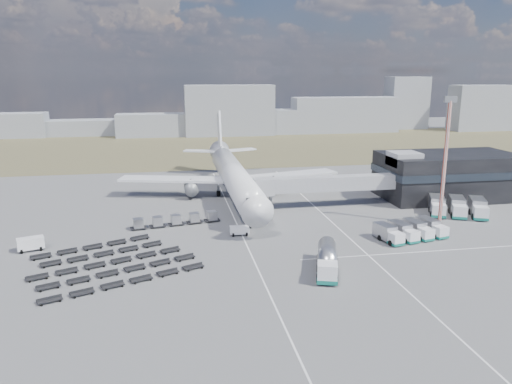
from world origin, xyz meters
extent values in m
plane|color=#565659|center=(0.00, 0.00, 0.00)|extent=(420.00, 420.00, 0.00)
cube|color=brown|center=(0.00, 110.00, 0.01)|extent=(420.00, 90.00, 0.01)
cube|color=silver|center=(-2.00, 5.00, 0.01)|extent=(0.25, 110.00, 0.01)
cube|color=silver|center=(16.00, 5.00, 0.01)|extent=(0.25, 110.00, 0.01)
cube|color=silver|center=(25.00, -8.00, 0.01)|extent=(40.00, 0.25, 0.01)
cube|color=black|center=(48.00, 24.00, 5.00)|extent=(30.00, 16.00, 10.00)
cube|color=#262D38|center=(48.00, 24.00, 6.20)|extent=(30.40, 16.40, 1.60)
cube|color=#939399|center=(36.00, 22.00, 9.50)|extent=(6.00, 6.00, 3.00)
cube|color=#939399|center=(18.10, 20.50, 5.10)|extent=(29.80, 3.00, 3.00)
cube|color=#939399|center=(4.70, 20.00, 5.10)|extent=(4.00, 3.60, 3.40)
cylinder|color=slate|center=(6.20, 20.50, 2.55)|extent=(0.70, 0.70, 5.10)
cylinder|color=black|center=(6.20, 20.50, 0.45)|extent=(1.40, 0.90, 1.40)
cylinder|color=white|center=(0.00, 30.00, 5.30)|extent=(5.60, 48.00, 5.60)
cone|color=white|center=(0.00, 3.50, 5.30)|extent=(5.60, 5.00, 5.60)
cone|color=white|center=(0.00, 58.00, 6.10)|extent=(5.60, 8.00, 5.60)
cube|color=black|center=(0.00, 5.50, 6.10)|extent=(2.20, 2.00, 0.80)
cube|color=white|center=(-13.00, 35.00, 4.10)|extent=(25.59, 11.38, 0.50)
cube|color=white|center=(13.00, 35.00, 4.10)|extent=(25.59, 11.38, 0.50)
cylinder|color=slate|center=(-9.50, 33.00, 2.40)|extent=(3.00, 5.00, 3.00)
cylinder|color=slate|center=(9.50, 33.00, 2.40)|extent=(3.00, 5.00, 3.00)
cube|color=white|center=(-5.50, 60.00, 6.50)|extent=(9.49, 5.63, 0.35)
cube|color=white|center=(5.50, 60.00, 6.50)|extent=(9.49, 5.63, 0.35)
cube|color=white|center=(0.00, 61.00, 11.80)|extent=(0.50, 9.06, 11.45)
cylinder|color=slate|center=(0.00, 9.00, 1.25)|extent=(0.50, 0.50, 2.50)
cylinder|color=slate|center=(-3.20, 34.00, 1.25)|extent=(0.60, 0.60, 2.50)
cylinder|color=slate|center=(3.20, 34.00, 1.25)|extent=(0.60, 0.60, 2.50)
cylinder|color=black|center=(0.00, 9.00, 0.50)|extent=(0.50, 1.20, 1.20)
cube|color=gray|center=(-80.83, 153.55, 5.18)|extent=(29.42, 12.00, 10.36)
cube|color=gray|center=(-55.94, 155.70, 3.42)|extent=(54.16, 12.00, 6.84)
cube|color=gray|center=(-14.55, 146.69, 4.91)|extent=(43.29, 12.00, 9.83)
cube|color=gray|center=(12.95, 144.55, 11.02)|extent=(39.07, 12.00, 22.05)
cube|color=gray|center=(42.58, 146.81, 5.44)|extent=(23.18, 12.00, 10.87)
cube|color=gray|center=(67.53, 146.76, 8.08)|extent=(49.16, 12.00, 16.15)
cube|color=gray|center=(103.08, 157.10, 12.62)|extent=(19.17, 12.00, 25.23)
cube|color=gray|center=(134.77, 142.97, 10.73)|extent=(29.00, 12.00, 21.45)
cube|color=white|center=(6.38, -16.98, 1.61)|extent=(3.34, 3.34, 2.56)
cube|color=#136B5E|center=(6.38, -16.98, 0.61)|extent=(3.48, 3.48, 0.56)
cylinder|color=#A7A7AB|center=(8.00, -11.78, 2.11)|extent=(5.14, 8.78, 2.78)
cube|color=slate|center=(8.00, -11.78, 0.83)|extent=(5.03, 8.75, 0.39)
cylinder|color=black|center=(7.50, -13.37, 0.56)|extent=(3.12, 2.03, 1.22)
cube|color=white|center=(-2.44, 5.40, 0.75)|extent=(3.43, 2.00, 1.51)
cube|color=white|center=(-36.44, 3.40, 1.09)|extent=(4.39, 3.00, 2.17)
cube|color=white|center=(10.34, 38.11, 1.79)|extent=(4.18, 7.14, 3.12)
cube|color=#136B5E|center=(10.34, 38.11, 0.50)|extent=(4.32, 7.27, 0.50)
cube|color=white|center=(22.27, -4.45, 1.18)|extent=(2.46, 2.39, 1.99)
cube|color=#136B5E|center=(22.27, -4.45, 0.41)|extent=(2.57, 2.50, 0.41)
cube|color=#A7A7AB|center=(21.59, -1.36, 1.54)|extent=(3.02, 4.53, 2.35)
cube|color=white|center=(25.27, -3.79, 1.18)|extent=(2.46, 2.39, 1.99)
cube|color=#136B5E|center=(25.27, -3.79, 0.41)|extent=(2.57, 2.50, 0.41)
cube|color=#A7A7AB|center=(24.59, -0.69, 1.54)|extent=(3.02, 4.53, 2.35)
cube|color=white|center=(28.28, -3.12, 1.18)|extent=(2.46, 2.39, 1.99)
cube|color=#136B5E|center=(28.28, -3.12, 0.41)|extent=(2.57, 2.50, 0.41)
cube|color=#A7A7AB|center=(27.59, -0.03, 1.54)|extent=(3.02, 4.53, 2.35)
cube|color=white|center=(31.28, -2.46, 1.18)|extent=(2.46, 2.39, 1.99)
cube|color=#136B5E|center=(31.28, -2.46, 0.41)|extent=(2.57, 2.50, 0.41)
cube|color=#A7A7AB|center=(30.60, 0.63, 1.54)|extent=(3.02, 4.53, 2.35)
cube|color=white|center=(37.50, 9.17, 1.47)|extent=(3.37, 3.31, 2.48)
cube|color=#136B5E|center=(37.50, 9.17, 0.51)|extent=(3.52, 3.46, 0.51)
cube|color=#A7A7AB|center=(39.08, 12.79, 1.92)|extent=(4.56, 5.84, 2.93)
cube|color=white|center=(41.02, 7.64, 1.47)|extent=(3.37, 3.31, 2.48)
cube|color=#136B5E|center=(41.02, 7.64, 0.51)|extent=(3.52, 3.46, 0.51)
cube|color=#A7A7AB|center=(42.60, 11.26, 1.92)|extent=(4.56, 5.84, 2.93)
cube|color=white|center=(44.54, 6.10, 1.47)|extent=(3.37, 3.31, 2.48)
cube|color=#136B5E|center=(44.54, 6.10, 0.51)|extent=(3.52, 3.46, 0.51)
cube|color=#A7A7AB|center=(46.12, 9.73, 1.92)|extent=(4.56, 5.84, 2.93)
cube|color=black|center=(-20.05, 11.64, 0.32)|extent=(3.07, 2.21, 0.19)
cube|color=#A7A7AB|center=(-20.05, 11.64, 1.24)|extent=(2.01, 2.01, 1.62)
cube|color=black|center=(-16.65, 12.27, 0.32)|extent=(3.07, 2.21, 0.19)
cube|color=#A7A7AB|center=(-16.65, 12.27, 1.24)|extent=(2.01, 2.01, 1.62)
cube|color=black|center=(-13.26, 12.91, 0.32)|extent=(3.07, 2.21, 0.19)
cube|color=#A7A7AB|center=(-13.26, 12.91, 1.24)|extent=(2.01, 2.01, 1.62)
cube|color=black|center=(-9.87, 13.55, 0.32)|extent=(3.07, 2.21, 0.19)
cube|color=#A7A7AB|center=(-9.87, 13.55, 1.24)|extent=(2.01, 2.01, 1.62)
cube|color=black|center=(-6.48, 14.18, 0.32)|extent=(3.07, 2.21, 0.19)
cube|color=#A7A7AB|center=(-6.48, 14.18, 1.24)|extent=(2.01, 2.01, 1.62)
cube|color=black|center=(-20.37, -12.43, 0.36)|extent=(22.42, 10.63, 0.71)
cube|color=black|center=(-21.99, -8.61, 0.36)|extent=(22.42, 10.63, 0.71)
cube|color=black|center=(-23.61, -4.79, 0.36)|extent=(22.42, 10.63, 0.71)
cube|color=black|center=(-25.24, -0.97, 0.36)|extent=(18.78, 9.09, 0.71)
cube|color=black|center=(-26.86, 2.86, 0.36)|extent=(18.78, 9.09, 0.71)
cylinder|color=#B4321C|center=(35.07, 4.42, 11.46)|extent=(0.64, 0.64, 22.91)
cube|color=slate|center=(35.07, 4.42, 23.19)|extent=(2.26, 0.89, 1.10)
cube|color=#565659|center=(35.07, 4.42, 0.14)|extent=(1.83, 1.83, 0.27)
camera|label=1|loc=(-14.00, -77.12, 28.04)|focal=35.00mm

